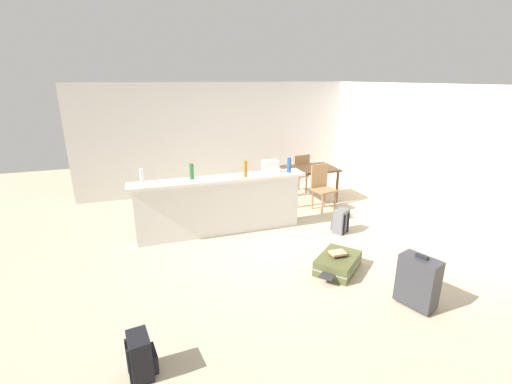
{
  "coord_description": "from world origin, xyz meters",
  "views": [
    {
      "loc": [
        -1.94,
        -5.01,
        2.6
      ],
      "look_at": [
        -0.07,
        0.49,
        0.72
      ],
      "focal_mm": 24.89,
      "sensor_mm": 36.0,
      "label": 1
    }
  ],
  "objects": [
    {
      "name": "ground_plane",
      "position": [
        0.0,
        0.0,
        -0.03
      ],
      "size": [
        13.0,
        13.0,
        0.05
      ],
      "primitive_type": "cube",
      "color": "#BCAD8E"
    },
    {
      "name": "wall_back",
      "position": [
        0.0,
        3.05,
        1.25
      ],
      "size": [
        6.6,
        0.1,
        2.5
      ],
      "primitive_type": "cube",
      "color": "silver",
      "rests_on": "ground_plane"
    },
    {
      "name": "wall_right",
      "position": [
        3.05,
        0.3,
        1.25
      ],
      "size": [
        0.1,
        6.0,
        2.5
      ],
      "primitive_type": "cube",
      "color": "silver",
      "rests_on": "ground_plane"
    },
    {
      "name": "partition_half_wall",
      "position": [
        -0.68,
        0.55,
        0.48
      ],
      "size": [
        2.8,
        0.2,
        0.96
      ],
      "primitive_type": "cube",
      "color": "silver",
      "rests_on": "ground_plane"
    },
    {
      "name": "bar_countertop",
      "position": [
        -0.68,
        0.55,
        0.99
      ],
      "size": [
        2.96,
        0.4,
        0.05
      ],
      "primitive_type": "cube",
      "color": "white",
      "rests_on": "partition_half_wall"
    },
    {
      "name": "bottle_white",
      "position": [
        -1.91,
        0.64,
        1.13
      ],
      "size": [
        0.06,
        0.06,
        0.23
      ],
      "primitive_type": "cylinder",
      "color": "silver",
      "rests_on": "bar_countertop"
    },
    {
      "name": "bottle_green",
      "position": [
        -1.13,
        0.62,
        1.14
      ],
      "size": [
        0.07,
        0.07,
        0.26
      ],
      "primitive_type": "cylinder",
      "color": "#2D6B38",
      "rests_on": "bar_countertop"
    },
    {
      "name": "bottle_amber",
      "position": [
        -0.26,
        0.46,
        1.15
      ],
      "size": [
        0.06,
        0.06,
        0.28
      ],
      "primitive_type": "cylinder",
      "color": "#9E661E",
      "rests_on": "bar_countertop"
    },
    {
      "name": "bottle_blue",
      "position": [
        0.55,
        0.5,
        1.14
      ],
      "size": [
        0.07,
        0.07,
        0.26
      ],
      "primitive_type": "cylinder",
      "color": "#284C89",
      "rests_on": "bar_countertop"
    },
    {
      "name": "grocery_bag",
      "position": [
        0.23,
        0.58,
        1.12
      ],
      "size": [
        0.26,
        0.18,
        0.22
      ],
      "primitive_type": "cube",
      "color": "silver",
      "rests_on": "bar_countertop"
    },
    {
      "name": "dining_table",
      "position": [
        1.57,
        1.66,
        0.65
      ],
      "size": [
        1.1,
        0.8,
        0.74
      ],
      "color": "#4C331E",
      "rests_on": "ground_plane"
    },
    {
      "name": "dining_chair_near_partition",
      "position": [
        1.55,
        1.09,
        0.52
      ],
      "size": [
        0.46,
        0.46,
        0.93
      ],
      "color": "#9E754C",
      "rests_on": "ground_plane"
    },
    {
      "name": "dining_chair_far_side",
      "position": [
        1.57,
        2.2,
        0.52
      ],
      "size": [
        0.44,
        0.44,
        0.93
      ],
      "color": "#9E754C",
      "rests_on": "ground_plane"
    },
    {
      "name": "suitcase_flat_olive",
      "position": [
        0.58,
        -1.18,
        0.11
      ],
      "size": [
        0.85,
        0.82,
        0.22
      ],
      "color": "#51562D",
      "rests_on": "ground_plane"
    },
    {
      "name": "suitcase_upright_charcoal",
      "position": [
        1.02,
        -2.19,
        0.33
      ],
      "size": [
        0.37,
        0.49,
        0.67
      ],
      "color": "#38383D",
      "rests_on": "ground_plane"
    },
    {
      "name": "backpack_black",
      "position": [
        -2.09,
        -2.23,
        0.2
      ],
      "size": [
        0.28,
        0.3,
        0.42
      ],
      "color": "black",
      "rests_on": "ground_plane"
    },
    {
      "name": "backpack_grey",
      "position": [
        1.31,
        -0.06,
        0.2
      ],
      "size": [
        0.33,
        0.33,
        0.42
      ],
      "color": "slate",
      "rests_on": "ground_plane"
    },
    {
      "name": "book_stack",
      "position": [
        0.59,
        -1.16,
        0.25
      ],
      "size": [
        0.27,
        0.22,
        0.07
      ],
      "color": "#AD2D2D",
      "rests_on": "suitcase_flat_olive"
    }
  ]
}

